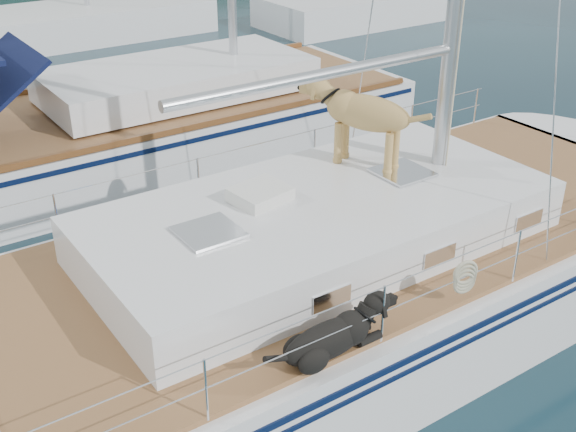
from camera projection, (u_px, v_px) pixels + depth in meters
ground at (262, 356)px, 8.35m from camera, size 120.00×120.00×0.00m
main_sailboat at (269, 305)px, 8.09m from camera, size 12.00×3.80×14.01m
neighbor_sailboat at (127, 133)px, 13.02m from camera, size 11.00×3.50×13.30m
bg_boat_center at (89, 22)px, 21.87m from camera, size 7.20×3.00×11.65m
bg_boat_east at (357, 8)px, 23.68m from camera, size 6.40×3.00×11.65m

